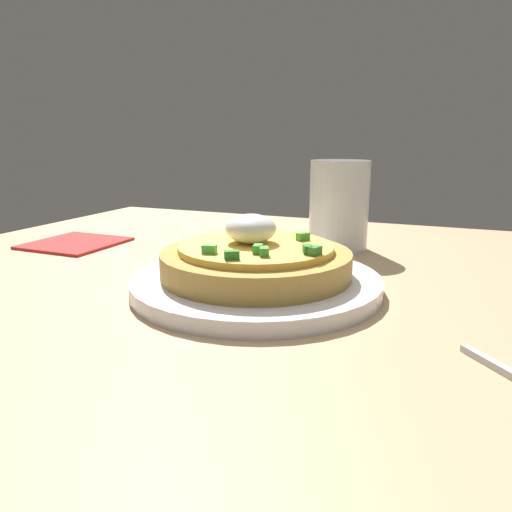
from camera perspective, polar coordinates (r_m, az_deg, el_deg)
dining_table at (r=54.34cm, az=-0.17°, el=-3.69°), size 92.83×77.81×3.28cm
plate at (r=47.76cm, az=0.00°, el=-3.20°), size 25.16×25.16×1.50cm
pizza at (r=47.11cm, az=-0.03°, el=-0.31°), size 19.08×19.08×6.13cm
cup_near at (r=65.42cm, az=10.02°, el=5.85°), size 8.04×8.04×12.13cm
napkin at (r=72.97cm, az=-21.08°, el=1.47°), size 12.07×12.07×0.40cm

